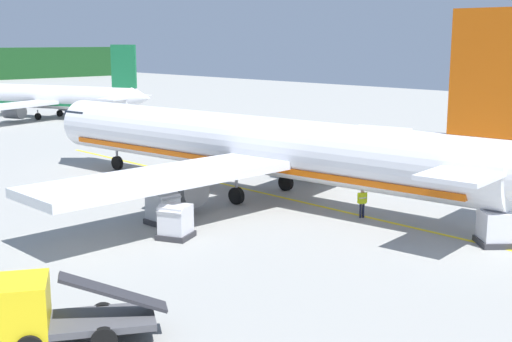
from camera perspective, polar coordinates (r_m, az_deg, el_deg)
airliner_foreground at (r=44.93m, az=-0.38°, el=2.17°), size 34.51×41.72×11.90m
airliner_mid_apron at (r=95.36m, az=-17.55°, el=5.98°), size 27.54×32.76×9.80m
service_truck_baggage at (r=24.44m, az=-17.26°, el=-11.34°), size 5.79×4.58×2.48m
cargo_container_near at (r=36.52m, az=19.65°, el=-4.55°), size 2.47×2.47×1.91m
cargo_container_mid at (r=38.66m, az=-7.86°, el=-3.17°), size 1.73×1.73×1.89m
cargo_container_far at (r=35.75m, az=-6.85°, el=-4.30°), size 2.17×2.17×1.90m
crew_marshaller at (r=40.05m, az=8.99°, el=-2.50°), size 0.57×0.41×1.74m
apron_guide_line at (r=43.24m, az=4.60°, el=-2.79°), size 0.30×60.00×0.01m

